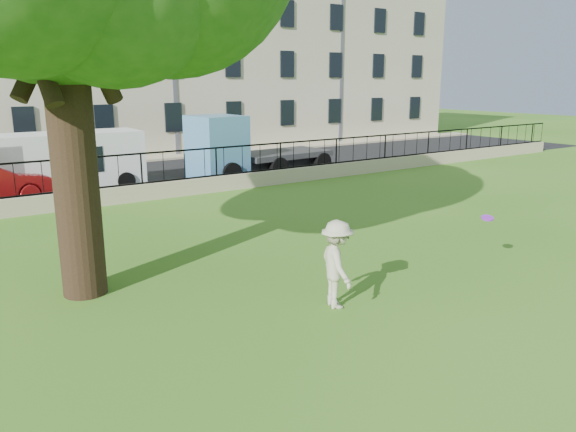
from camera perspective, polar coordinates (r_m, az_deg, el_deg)
ground at (r=11.01m, az=8.15°, el=-9.26°), size 120.00×120.00×0.00m
retaining_wall at (r=20.98m, az=-14.52°, el=2.36°), size 50.00×0.40×0.60m
iron_railing at (r=20.84m, az=-14.66°, el=4.66°), size 50.00×0.05×1.13m
street at (r=25.44m, az=-18.17°, el=3.37°), size 60.00×9.00×0.01m
sidewalk at (r=30.40m, az=-21.02°, el=4.84°), size 60.00×1.40×0.12m
building_row at (r=35.74m, az=-24.29°, el=16.81°), size 56.40×10.40×13.80m
man at (r=10.73m, az=5.00°, el=-4.91°), size 0.95×1.25×1.71m
frisbee at (r=13.23m, az=19.60°, el=-0.18°), size 0.28×0.27×0.12m
white_van at (r=23.61m, az=-21.30°, el=5.16°), size 5.42×2.12×2.28m
blue_truck at (r=25.77m, az=-2.83°, el=7.27°), size 6.76×2.80×2.78m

